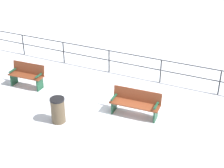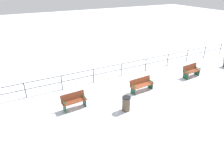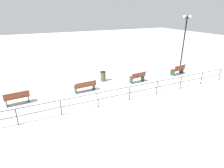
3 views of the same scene
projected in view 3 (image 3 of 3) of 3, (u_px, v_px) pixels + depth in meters
The scene contains 8 objects.
ground_plane at pixel (85, 92), 13.54m from camera, with size 80.00×80.00×0.00m, color white.
bench_nearest at pixel (178, 70), 16.97m from camera, with size 0.75×1.54×0.94m.
bench_second at pixel (138, 77), 15.11m from camera, with size 0.57×1.40×0.90m.
bench_third at pixel (85, 86), 13.40m from camera, with size 0.65×1.67×0.84m.
bench_fourth at pixel (17, 98), 11.55m from camera, with size 0.65×1.51×0.91m.
lamppost_near at pixel (185, 33), 18.13m from camera, with size 0.29×1.02×5.15m.
waterfront_railing at pixel (98, 97), 11.15m from camera, with size 0.05×22.37×0.97m.
trash_bin at pixel (103, 76), 15.44m from camera, with size 0.46×0.46×0.84m.
Camera 3 is at (-11.99, 3.57, 5.57)m, focal length 29.56 mm.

